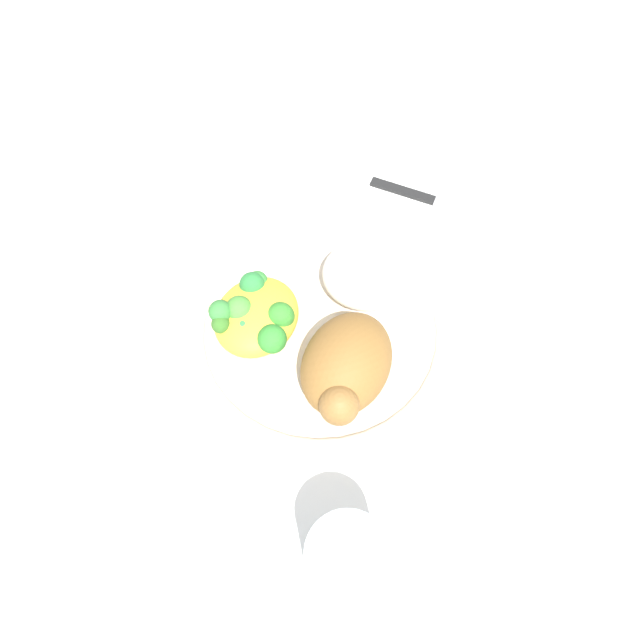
{
  "coord_description": "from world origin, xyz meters",
  "views": [
    {
      "loc": [
        0.27,
        0.12,
        0.57
      ],
      "look_at": [
        0.0,
        0.0,
        0.03
      ],
      "focal_mm": 34.03,
      "sensor_mm": 36.0,
      "label": 1
    }
  ],
  "objects_px": {
    "fork": "(398,224)",
    "knife": "(433,200)",
    "mac_cheese_with_broccoli": "(256,315)",
    "water_glass": "(346,562)",
    "plate": "(320,329)",
    "roasted_chicken": "(346,366)",
    "rice_pile": "(364,276)"
  },
  "relations": [
    {
      "from": "fork",
      "to": "water_glass",
      "type": "bearing_deg",
      "value": 14.03
    },
    {
      "from": "mac_cheese_with_broccoli",
      "to": "knife",
      "type": "xyz_separation_m",
      "value": [
        -0.24,
        0.11,
        -0.04
      ]
    },
    {
      "from": "mac_cheese_with_broccoli",
      "to": "fork",
      "type": "xyz_separation_m",
      "value": [
        -0.19,
        0.08,
        -0.04
      ]
    },
    {
      "from": "water_glass",
      "to": "plate",
      "type": "bearing_deg",
      "value": -150.07
    },
    {
      "from": "rice_pile",
      "to": "mac_cheese_with_broccoli",
      "type": "relative_size",
      "value": 0.92
    },
    {
      "from": "plate",
      "to": "rice_pile",
      "type": "relative_size",
      "value": 3.0
    },
    {
      "from": "plate",
      "to": "water_glass",
      "type": "xyz_separation_m",
      "value": [
        0.2,
        0.12,
        0.03
      ]
    },
    {
      "from": "knife",
      "to": "rice_pile",
      "type": "bearing_deg",
      "value": -9.63
    },
    {
      "from": "fork",
      "to": "water_glass",
      "type": "distance_m",
      "value": 0.38
    },
    {
      "from": "roasted_chicken",
      "to": "mac_cheese_with_broccoli",
      "type": "relative_size",
      "value": 1.25
    },
    {
      "from": "mac_cheese_with_broccoli",
      "to": "rice_pile",
      "type": "bearing_deg",
      "value": 137.07
    },
    {
      "from": "knife",
      "to": "plate",
      "type": "bearing_deg",
      "value": -12.59
    },
    {
      "from": "rice_pile",
      "to": "mac_cheese_with_broccoli",
      "type": "distance_m",
      "value": 0.12
    },
    {
      "from": "rice_pile",
      "to": "plate",
      "type": "bearing_deg",
      "value": -20.04
    },
    {
      "from": "roasted_chicken",
      "to": "rice_pile",
      "type": "distance_m",
      "value": 0.11
    },
    {
      "from": "fork",
      "to": "knife",
      "type": "distance_m",
      "value": 0.06
    },
    {
      "from": "fork",
      "to": "knife",
      "type": "bearing_deg",
      "value": 153.12
    },
    {
      "from": "mac_cheese_with_broccoli",
      "to": "water_glass",
      "type": "distance_m",
      "value": 0.25
    },
    {
      "from": "knife",
      "to": "water_glass",
      "type": "bearing_deg",
      "value": 9.07
    },
    {
      "from": "fork",
      "to": "water_glass",
      "type": "relative_size",
      "value": 1.65
    },
    {
      "from": "rice_pile",
      "to": "knife",
      "type": "bearing_deg",
      "value": 170.37
    },
    {
      "from": "knife",
      "to": "water_glass",
      "type": "xyz_separation_m",
      "value": [
        0.42,
        0.07,
        0.04
      ]
    },
    {
      "from": "rice_pile",
      "to": "mac_cheese_with_broccoli",
      "type": "xyz_separation_m",
      "value": [
        0.09,
        -0.08,
        -0.0
      ]
    },
    {
      "from": "rice_pile",
      "to": "water_glass",
      "type": "relative_size",
      "value": 1.0
    },
    {
      "from": "plate",
      "to": "roasted_chicken",
      "type": "relative_size",
      "value": 2.21
    },
    {
      "from": "plate",
      "to": "mac_cheese_with_broccoli",
      "type": "xyz_separation_m",
      "value": [
        0.03,
        -0.06,
        0.03
      ]
    },
    {
      "from": "fork",
      "to": "water_glass",
      "type": "height_order",
      "value": "water_glass"
    },
    {
      "from": "roasted_chicken",
      "to": "water_glass",
      "type": "bearing_deg",
      "value": 23.7
    },
    {
      "from": "mac_cheese_with_broccoli",
      "to": "water_glass",
      "type": "xyz_separation_m",
      "value": [
        0.17,
        0.17,
        0.0
      ]
    },
    {
      "from": "plate",
      "to": "water_glass",
      "type": "distance_m",
      "value": 0.23
    },
    {
      "from": "knife",
      "to": "water_glass",
      "type": "relative_size",
      "value": 2.2
    },
    {
      "from": "plate",
      "to": "roasted_chicken",
      "type": "distance_m",
      "value": 0.08
    }
  ]
}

